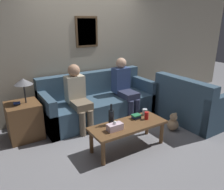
% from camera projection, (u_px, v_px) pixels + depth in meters
% --- Properties ---
extents(ground_plane, '(16.00, 16.00, 0.00)m').
position_uv_depth(ground_plane, '(112.00, 127.00, 4.15)').
color(ground_plane, gray).
extents(wall_back, '(9.00, 0.08, 2.60)m').
position_uv_depth(wall_back, '(87.00, 52.00, 4.54)').
color(wall_back, '#9E937F').
rests_on(wall_back, ground_plane).
extents(couch_main, '(2.30, 0.90, 0.91)m').
position_uv_depth(couch_main, '(98.00, 103.00, 4.48)').
color(couch_main, '#385166').
rests_on(couch_main, ground_plane).
extents(couch_side, '(0.90, 1.32, 0.91)m').
position_uv_depth(couch_side, '(192.00, 106.00, 4.33)').
color(couch_side, '#385166').
rests_on(couch_side, ground_plane).
extents(coffee_table, '(1.22, 0.48, 0.41)m').
position_uv_depth(coffee_table, '(128.00, 128.00, 3.37)').
color(coffee_table, brown).
rests_on(coffee_table, ground_plane).
extents(side_table_with_lamp, '(0.53, 0.53, 1.04)m').
position_uv_depth(side_table_with_lamp, '(24.00, 119.00, 3.69)').
color(side_table_with_lamp, brown).
rests_on(side_table_with_lamp, ground_plane).
extents(wine_bottle, '(0.08, 0.08, 0.33)m').
position_uv_depth(wine_bottle, '(111.00, 117.00, 3.30)').
color(wine_bottle, black).
rests_on(wine_bottle, coffee_table).
extents(drinking_glass, '(0.08, 0.08, 0.10)m').
position_uv_depth(drinking_glass, '(145.00, 112.00, 3.67)').
color(drinking_glass, silver).
rests_on(drinking_glass, coffee_table).
extents(book_stack, '(0.15, 0.12, 0.07)m').
position_uv_depth(book_stack, '(136.00, 116.00, 3.53)').
color(book_stack, black).
rests_on(book_stack, coffee_table).
extents(soda_can, '(0.07, 0.07, 0.12)m').
position_uv_depth(soda_can, '(146.00, 116.00, 3.50)').
color(soda_can, red).
rests_on(soda_can, coffee_table).
extents(tissue_box, '(0.23, 0.12, 0.15)m').
position_uv_depth(tissue_box, '(115.00, 127.00, 3.15)').
color(tissue_box, silver).
rests_on(tissue_box, coffee_table).
extents(person_left, '(0.34, 0.62, 1.18)m').
position_uv_depth(person_left, '(78.00, 95.00, 3.94)').
color(person_left, '#756651').
rests_on(person_left, ground_plane).
extents(person_right, '(0.34, 0.64, 1.20)m').
position_uv_depth(person_right, '(124.00, 86.00, 4.47)').
color(person_right, '#2D334C').
rests_on(person_right, ground_plane).
extents(teddy_bear, '(0.21, 0.21, 0.33)m').
position_uv_depth(teddy_bear, '(173.00, 123.00, 3.99)').
color(teddy_bear, tan).
rests_on(teddy_bear, ground_plane).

